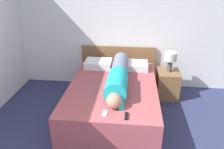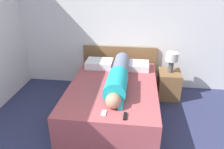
% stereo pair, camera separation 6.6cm
% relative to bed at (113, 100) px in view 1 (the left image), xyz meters
% --- Properties ---
extents(wall_back, '(5.46, 0.06, 2.60)m').
position_rel_bed_xyz_m(wall_back, '(0.07, 1.20, 1.01)').
color(wall_back, white).
rests_on(wall_back, ground_plane).
extents(bed, '(1.41, 2.04, 0.58)m').
position_rel_bed_xyz_m(bed, '(0.00, 0.00, 0.00)').
color(bed, '#A84C51').
rests_on(bed, ground_plane).
extents(headboard, '(1.53, 0.04, 0.87)m').
position_rel_bed_xyz_m(headboard, '(0.00, 1.13, 0.15)').
color(headboard, brown).
rests_on(headboard, ground_plane).
extents(nightstand, '(0.41, 0.49, 0.53)m').
position_rel_bed_xyz_m(nightstand, '(1.01, 0.76, -0.03)').
color(nightstand, brown).
rests_on(nightstand, ground_plane).
extents(table_lamp, '(0.23, 0.23, 0.38)m').
position_rel_bed_xyz_m(table_lamp, '(1.01, 0.76, 0.50)').
color(table_lamp, '#4C4C51').
rests_on(table_lamp, nightstand).
extents(person_lying, '(0.32, 1.60, 0.32)m').
position_rel_bed_xyz_m(person_lying, '(0.08, -0.01, 0.44)').
color(person_lying, tan).
rests_on(person_lying, bed).
extents(pillow_near_headboard, '(0.50, 0.38, 0.13)m').
position_rel_bed_xyz_m(pillow_near_headboard, '(-0.35, 0.71, 0.36)').
color(pillow_near_headboard, white).
rests_on(pillow_near_headboard, bed).
extents(pillow_second, '(0.48, 0.38, 0.12)m').
position_rel_bed_xyz_m(pillow_second, '(0.35, 0.71, 0.35)').
color(pillow_second, white).
rests_on(pillow_second, bed).
extents(tv_remote, '(0.04, 0.15, 0.02)m').
position_rel_bed_xyz_m(tv_remote, '(0.26, -0.86, 0.30)').
color(tv_remote, black).
rests_on(tv_remote, bed).
extents(cell_phone, '(0.06, 0.13, 0.01)m').
position_rel_bed_xyz_m(cell_phone, '(-0.02, -0.82, 0.30)').
color(cell_phone, '#B2B7BC').
rests_on(cell_phone, bed).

